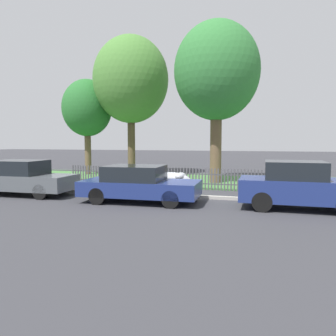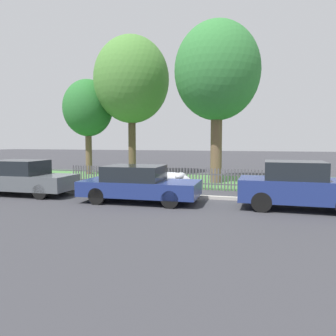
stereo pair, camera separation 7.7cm
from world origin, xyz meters
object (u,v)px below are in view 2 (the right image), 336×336
at_px(parked_car_navy_estate, 139,184).
at_px(tree_nearest_kerb, 88,109).
at_px(parked_car_red_compact, 299,186).
at_px(covered_motorcycle, 172,181).
at_px(tree_mid_park, 217,72).
at_px(parked_car_black_saloon, 23,178).
at_px(tree_behind_motorcycle, 132,80).

xyz_separation_m(parked_car_navy_estate, tree_nearest_kerb, (-6.86, 8.50, 3.70)).
xyz_separation_m(parked_car_red_compact, covered_motorcycle, (-4.79, 1.82, -0.21)).
xyz_separation_m(covered_motorcycle, tree_mid_park, (1.25, 4.33, 5.26)).
bearing_deg(covered_motorcycle, tree_mid_park, 78.92).
xyz_separation_m(parked_car_black_saloon, parked_car_navy_estate, (5.19, -0.17, -0.04)).
relative_size(covered_motorcycle, tree_mid_park, 0.22).
bearing_deg(tree_behind_motorcycle, tree_mid_park, -21.34).
height_order(covered_motorcycle, tree_nearest_kerb, tree_nearest_kerb).
bearing_deg(covered_motorcycle, tree_behind_motorcycle, 129.34).
relative_size(parked_car_red_compact, tree_behind_motorcycle, 0.44).
distance_m(parked_car_black_saloon, tree_mid_park, 10.76).
xyz_separation_m(tree_nearest_kerb, tree_mid_park, (8.83, -2.14, 1.46)).
bearing_deg(parked_car_black_saloon, tree_behind_motorcycle, 79.20).
relative_size(parked_car_red_compact, tree_nearest_kerb, 0.62).
distance_m(parked_car_black_saloon, tree_nearest_kerb, 9.25).
distance_m(parked_car_navy_estate, tree_behind_motorcycle, 10.84).
xyz_separation_m(tree_nearest_kerb, tree_behind_motorcycle, (3.09, 0.10, 1.71)).
bearing_deg(tree_nearest_kerb, parked_car_navy_estate, -51.12).
bearing_deg(tree_mid_park, tree_nearest_kerb, 166.39).
distance_m(parked_car_red_compact, tree_nearest_kerb, 15.31).
bearing_deg(parked_car_navy_estate, covered_motorcycle, 68.61).
height_order(covered_motorcycle, tree_behind_motorcycle, tree_behind_motorcycle).
height_order(parked_car_navy_estate, parked_car_red_compact, parked_car_red_compact).
bearing_deg(tree_mid_park, parked_car_red_compact, -60.09).
bearing_deg(parked_car_red_compact, tree_nearest_kerb, 146.68).
bearing_deg(covered_motorcycle, parked_car_red_compact, -15.88).
height_order(tree_nearest_kerb, tree_mid_park, tree_mid_park).
distance_m(parked_car_red_compact, covered_motorcycle, 5.13).
xyz_separation_m(tree_behind_motorcycle, tree_mid_park, (5.74, -2.24, -0.25)).
bearing_deg(covered_motorcycle, parked_car_navy_estate, -104.58).
relative_size(parked_car_black_saloon, tree_nearest_kerb, 0.67).
xyz_separation_m(parked_car_black_saloon, tree_behind_motorcycle, (1.42, 8.44, 5.37)).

